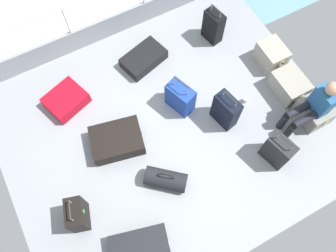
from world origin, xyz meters
TOP-DOWN VIEW (x-y plane):
  - ground_plane at (0.00, 0.00)m, footprint 4.40×5.20m
  - gunwale_port at (-2.17, 0.00)m, footprint 0.06×5.20m
  - railing_port at (-2.17, 0.00)m, footprint 0.04×4.20m
  - cargo_crate_0 at (-0.30, 2.20)m, footprint 0.53×0.40m
  - cargo_crate_1 at (0.33, 2.12)m, footprint 0.61×0.45m
  - cargo_crate_2 at (0.91, 2.18)m, footprint 0.55×0.44m
  - passenger_seated at (0.91, 2.00)m, footprint 0.34×0.66m
  - suitcase_0 at (0.66, -1.77)m, footprint 0.44×0.33m
  - suitcase_1 at (1.48, -1.21)m, footprint 0.74×0.92m
  - suitcase_2 at (-1.21, -1.26)m, footprint 0.70×0.76m
  - suitcase_3 at (-1.34, 0.24)m, footprint 0.65×0.85m
  - suitcase_4 at (-0.15, -0.82)m, footprint 0.74×0.89m
  - suitcase_5 at (0.27, 0.89)m, footprint 0.46×0.30m
  - suitcase_6 at (1.20, 1.23)m, footprint 0.46×0.33m
  - suitcase_7 at (-1.23, 1.57)m, footprint 0.39×0.27m
  - suitcase_8 at (-0.28, 0.38)m, footprint 0.51×0.39m
  - duffel_bag at (0.76, -0.44)m, footprint 0.62×0.66m
  - paper_cup at (0.17, 1.39)m, footprint 0.08×0.08m

SIDE VIEW (x-z plane):
  - ground_plane at x=0.00m, z-range -0.06..0.00m
  - paper_cup at x=0.17m, z-range 0.00..0.10m
  - suitcase_3 at x=-1.34m, z-range 0.00..0.21m
  - suitcase_2 at x=-1.21m, z-range 0.00..0.22m
  - suitcase_1 at x=1.48m, z-range 0.00..0.24m
  - suitcase_4 at x=-0.15m, z-range 0.00..0.28m
  - duffel_bag at x=0.76m, z-range -0.06..0.35m
  - cargo_crate_1 at x=0.33m, z-range 0.00..0.36m
  - cargo_crate_2 at x=0.91m, z-range 0.00..0.36m
  - cargo_crate_0 at x=-0.30m, z-range 0.00..0.39m
  - gunwale_port at x=-2.17m, z-range 0.00..0.45m
  - suitcase_8 at x=-0.28m, z-range -0.11..0.65m
  - suitcase_0 at x=0.66m, z-range -0.07..0.65m
  - suitcase_6 at x=1.20m, z-range -0.08..0.67m
  - suitcase_7 at x=-1.23m, z-range -0.06..0.69m
  - suitcase_5 at x=0.27m, z-range -0.07..0.71m
  - passenger_seated at x=0.91m, z-range 0.02..1.08m
  - railing_port at x=-2.17m, z-range 0.27..1.29m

